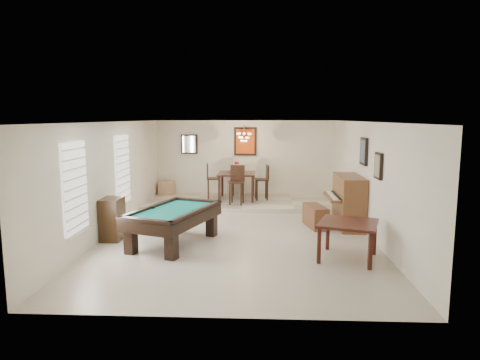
# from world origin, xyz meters

# --- Properties ---
(ground_plane) EXTENTS (6.00, 9.00, 0.02)m
(ground_plane) POSITION_xyz_m (0.00, 0.00, -0.01)
(ground_plane) COLOR beige
(wall_back) EXTENTS (6.00, 0.04, 2.60)m
(wall_back) POSITION_xyz_m (0.00, 4.50, 1.30)
(wall_back) COLOR silver
(wall_back) RESTS_ON ground_plane
(wall_front) EXTENTS (6.00, 0.04, 2.60)m
(wall_front) POSITION_xyz_m (0.00, -4.50, 1.30)
(wall_front) COLOR silver
(wall_front) RESTS_ON ground_plane
(wall_left) EXTENTS (0.04, 9.00, 2.60)m
(wall_left) POSITION_xyz_m (-3.00, 0.00, 1.30)
(wall_left) COLOR silver
(wall_left) RESTS_ON ground_plane
(wall_right) EXTENTS (0.04, 9.00, 2.60)m
(wall_right) POSITION_xyz_m (3.00, 0.00, 1.30)
(wall_right) COLOR silver
(wall_right) RESTS_ON ground_plane
(ceiling) EXTENTS (6.00, 9.00, 0.04)m
(ceiling) POSITION_xyz_m (0.00, 0.00, 2.60)
(ceiling) COLOR white
(ceiling) RESTS_ON wall_back
(dining_step) EXTENTS (6.00, 2.50, 0.12)m
(dining_step) POSITION_xyz_m (0.00, 3.25, 0.06)
(dining_step) COLOR beige
(dining_step) RESTS_ON ground_plane
(window_left_front) EXTENTS (0.06, 1.00, 1.70)m
(window_left_front) POSITION_xyz_m (-2.97, -2.20, 1.40)
(window_left_front) COLOR white
(window_left_front) RESTS_ON wall_left
(window_left_rear) EXTENTS (0.06, 1.00, 1.70)m
(window_left_rear) POSITION_xyz_m (-2.97, 0.60, 1.40)
(window_left_rear) COLOR white
(window_left_rear) RESTS_ON wall_left
(pool_table) EXTENTS (1.88, 2.52, 0.75)m
(pool_table) POSITION_xyz_m (-1.34, -1.13, 0.37)
(pool_table) COLOR black
(pool_table) RESTS_ON ground_plane
(square_table) EXTENTS (1.34, 1.34, 0.73)m
(square_table) POSITION_xyz_m (2.18, -1.94, 0.36)
(square_table) COLOR black
(square_table) RESTS_ON ground_plane
(upright_piano) EXTENTS (0.86, 1.53, 1.28)m
(upright_piano) POSITION_xyz_m (2.55, 0.56, 0.64)
(upright_piano) COLOR brown
(upright_piano) RESTS_ON ground_plane
(piano_bench) EXTENTS (0.56, 1.02, 0.54)m
(piano_bench) POSITION_xyz_m (1.88, 0.49, 0.27)
(piano_bench) COLOR brown
(piano_bench) RESTS_ON ground_plane
(apothecary_chest) EXTENTS (0.42, 0.63, 0.94)m
(apothecary_chest) POSITION_xyz_m (-2.77, -0.85, 0.47)
(apothecary_chest) COLOR black
(apothecary_chest) RESTS_ON ground_plane
(dining_table) EXTENTS (1.18, 1.18, 0.97)m
(dining_table) POSITION_xyz_m (-0.23, 3.39, 0.60)
(dining_table) COLOR black
(dining_table) RESTS_ON dining_step
(flower_vase) EXTENTS (0.18, 0.18, 0.26)m
(flower_vase) POSITION_xyz_m (-0.23, 3.39, 1.22)
(flower_vase) COLOR #A30D21
(flower_vase) RESTS_ON dining_table
(dining_chair_south) EXTENTS (0.48, 0.48, 1.16)m
(dining_chair_south) POSITION_xyz_m (-0.20, 2.64, 0.70)
(dining_chair_south) COLOR black
(dining_chair_south) RESTS_ON dining_step
(dining_chair_north) EXTENTS (0.39, 0.39, 1.03)m
(dining_chair_north) POSITION_xyz_m (-0.24, 4.10, 0.63)
(dining_chair_north) COLOR black
(dining_chair_north) RESTS_ON dining_step
(dining_chair_west) EXTENTS (0.47, 0.47, 1.15)m
(dining_chair_west) POSITION_xyz_m (-0.96, 3.38, 0.69)
(dining_chair_west) COLOR black
(dining_chair_west) RESTS_ON dining_step
(dining_chair_east) EXTENTS (0.46, 0.46, 1.10)m
(dining_chair_east) POSITION_xyz_m (0.55, 3.40, 0.67)
(dining_chair_east) COLOR black
(dining_chair_east) RESTS_ON dining_step
(corner_bench) EXTENTS (0.51, 0.58, 0.45)m
(corner_bench) POSITION_xyz_m (-2.65, 4.15, 0.35)
(corner_bench) COLOR tan
(corner_bench) RESTS_ON dining_step
(chandelier) EXTENTS (0.44, 0.44, 0.60)m
(chandelier) POSITION_xyz_m (0.00, 3.20, 2.20)
(chandelier) COLOR #FFE5B2
(chandelier) RESTS_ON ceiling
(back_painting) EXTENTS (0.75, 0.06, 0.95)m
(back_painting) POSITION_xyz_m (0.00, 4.46, 1.90)
(back_painting) COLOR #D84C14
(back_painting) RESTS_ON wall_back
(back_mirror) EXTENTS (0.55, 0.06, 0.65)m
(back_mirror) POSITION_xyz_m (-1.90, 4.46, 1.80)
(back_mirror) COLOR white
(back_mirror) RESTS_ON wall_back
(right_picture_upper) EXTENTS (0.06, 0.55, 0.65)m
(right_picture_upper) POSITION_xyz_m (2.96, 0.30, 1.90)
(right_picture_upper) COLOR slate
(right_picture_upper) RESTS_ON wall_right
(right_picture_lower) EXTENTS (0.06, 0.45, 0.55)m
(right_picture_lower) POSITION_xyz_m (2.96, -1.00, 1.70)
(right_picture_lower) COLOR gray
(right_picture_lower) RESTS_ON wall_right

